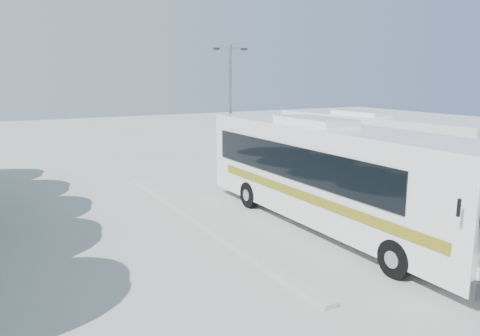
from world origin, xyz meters
TOP-DOWN VIEW (x-y plane):
  - ground at (0.00, 0.00)m, footprint 100.00×100.00m
  - kerb_divider at (-2.30, 2.00)m, footprint 0.40×16.00m
  - coach_main at (1.68, -1.12)m, footprint 2.91×13.53m
  - coach_adjacent at (8.64, 3.87)m, footprint 3.77×12.64m
  - lamppost at (2.00, 7.44)m, footprint 1.69×0.65m

SIDE VIEW (x-z plane):
  - ground at x=0.00m, z-range 0.00..0.00m
  - kerb_divider at x=-2.30m, z-range 0.00..0.15m
  - coach_adjacent at x=8.64m, z-range 0.17..3.62m
  - coach_main at x=1.68m, z-range 0.18..3.93m
  - lamppost at x=2.00m, z-range 0.37..7.41m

